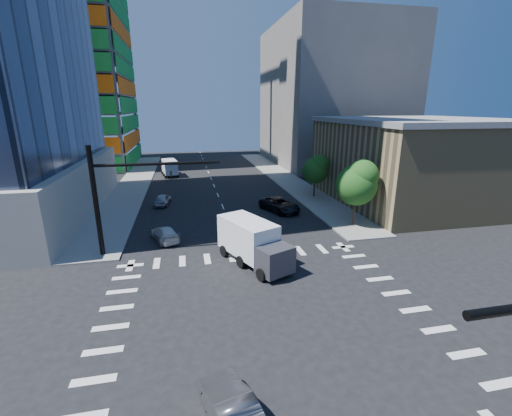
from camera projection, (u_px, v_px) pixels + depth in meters
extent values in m
plane|color=black|center=(269.00, 318.00, 20.15)|extent=(160.00, 160.00, 0.00)
cube|color=silver|center=(269.00, 318.00, 20.14)|extent=(20.00, 20.00, 0.01)
cube|color=gray|center=(283.00, 177.00, 60.12)|extent=(5.00, 60.00, 0.15)
cube|color=gray|center=(134.00, 183.00, 55.18)|extent=(5.00, 60.00, 0.15)
cube|color=green|center=(123.00, 42.00, 68.40)|extent=(0.12, 24.00, 49.00)
cube|color=orange|center=(27.00, 24.00, 54.10)|extent=(24.00, 0.12, 49.00)
cube|color=#928054|center=(416.00, 163.00, 44.30)|extent=(20.00, 22.00, 10.00)
cube|color=slate|center=(421.00, 121.00, 42.79)|extent=(20.50, 22.50, 0.60)
cube|color=slate|center=(330.00, 97.00, 73.10)|extent=(24.00, 30.00, 28.00)
cylinder|color=black|center=(96.00, 202.00, 27.34)|extent=(0.40, 0.40, 9.00)
cylinder|color=black|center=(157.00, 164.00, 27.50)|extent=(10.00, 0.24, 0.24)
imported|color=black|center=(171.00, 177.00, 28.01)|extent=(0.16, 0.20, 1.00)
cylinder|color=#382316|center=(354.00, 214.00, 35.38)|extent=(0.20, 0.20, 2.27)
sphere|color=#124615|center=(356.00, 185.00, 34.50)|extent=(4.16, 4.16, 4.16)
sphere|color=#346B23|center=(362.00, 176.00, 34.02)|extent=(3.25, 3.25, 3.25)
cylinder|color=#382316|center=(314.00, 189.00, 46.75)|extent=(0.20, 0.20, 1.92)
sphere|color=#124615|center=(315.00, 171.00, 46.01)|extent=(3.52, 3.52, 3.52)
sphere|color=#346B23|center=(319.00, 165.00, 45.57)|extent=(2.75, 2.75, 2.75)
imported|color=black|center=(280.00, 205.00, 40.61)|extent=(4.60, 6.31, 1.60)
imported|color=silver|center=(165.00, 234.00, 31.74)|extent=(3.17, 4.74, 1.28)
imported|color=#A7A9AF|center=(163.00, 199.00, 43.29)|extent=(2.27, 4.28, 1.39)
imported|color=#55545A|center=(233.00, 412.00, 13.06)|extent=(2.63, 4.80, 1.50)
cube|color=white|center=(255.00, 241.00, 26.47)|extent=(4.45, 5.87, 2.75)
cube|color=#3E3E45|center=(255.00, 249.00, 26.67)|extent=(2.99, 2.72, 2.01)
cube|color=silver|center=(169.00, 166.00, 61.56)|extent=(2.97, 4.93, 2.40)
cube|color=#3E3E45|center=(169.00, 169.00, 61.73)|extent=(2.38, 2.00, 1.76)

